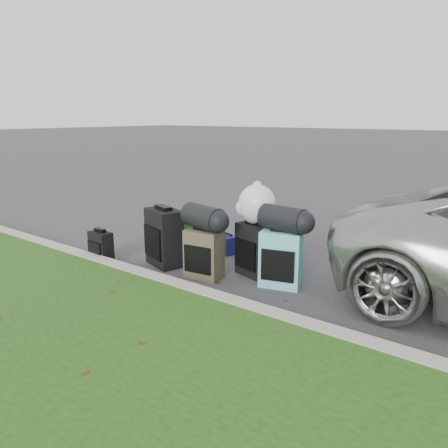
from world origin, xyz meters
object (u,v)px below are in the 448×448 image
Objects in this scene: suitcase_olive at (204,254)px; suitcase_small_black at (101,247)px; tote_navy at (228,245)px; suitcase_teal at (281,259)px; suitcase_large_black_right at (254,250)px; tote_green at (182,233)px; suitcase_large_black_left at (164,237)px.

suitcase_small_black is at bearing -173.24° from suitcase_olive.
suitcase_teal is at bearing -5.54° from tote_navy.
suitcase_olive is at bearing -176.79° from suitcase_teal.
suitcase_olive is 0.96m from suitcase_teal.
suitcase_large_black_right is at bearing 26.97° from suitcase_small_black.
tote_navy is (1.17, 1.36, -0.08)m from suitcase_small_black.
suitcase_small_black is 0.64× the size of suitcase_teal.
suitcase_small_black reaches higher than tote_green.
suitcase_small_black is 1.64× the size of tote_navy.
suitcase_olive is (0.74, -0.05, -0.08)m from suitcase_large_black_left.
suitcase_olive is 2.35× the size of tote_navy.
suitcase_large_black_left is at bearing -146.65° from suitcase_large_black_right.
suitcase_olive is (1.52, 0.40, 0.09)m from suitcase_small_black.
suitcase_large_black_left is 0.95m from tote_green.
suitcase_large_black_left is 2.94× the size of tote_navy.
tote_green is (-0.44, 0.82, -0.19)m from suitcase_large_black_left.
suitcase_teal reaches higher than tote_green.
tote_navy is at bearing 84.58° from suitcase_large_black_left.
suitcase_teal is at bearing 27.21° from suitcase_large_black_left.
suitcase_large_black_right is 0.96m from tote_navy.
suitcase_large_black_right is (0.45, 0.45, 0.03)m from suitcase_olive.
suitcase_olive reaches higher than tote_navy.
suitcase_large_black_left is at bearing 172.94° from suitcase_teal.
suitcase_large_black_left reaches higher than suitcase_small_black.
tote_navy is (-0.35, 0.96, -0.18)m from suitcase_olive.
suitcase_large_black_left is at bearing -40.36° from tote_green.
suitcase_large_black_left reaches higher than suitcase_large_black_right.
tote_green is 1.49× the size of tote_navy.
suitcase_large_black_right is 1.71× the size of tote_green.
tote_green is (-1.62, 0.42, -0.14)m from suitcase_large_black_right.
suitcase_olive reaches higher than tote_green.
suitcase_small_black is 0.64× the size of suitcase_large_black_right.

